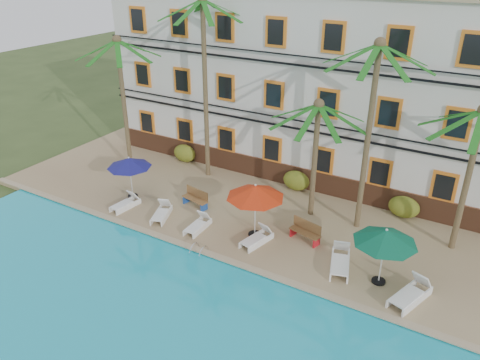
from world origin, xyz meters
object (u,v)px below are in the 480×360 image
Objects in this scene: lounger_d at (257,238)px; lounger_e at (340,261)px; umbrella_red at (255,192)px; palm_e at (473,158)px; umbrella_blue at (129,163)px; palm_c at (316,140)px; lounger_b at (162,213)px; palm_a at (122,86)px; palm_d at (371,114)px; lounger_c at (198,225)px; palm_b at (205,68)px; umbrella_green at (386,237)px; lounger_a at (126,203)px; pool_ladder at (199,252)px; lounger_f at (411,293)px; bench_right at (306,231)px; bench_left at (196,198)px.

lounger_e is at bearing 2.54° from lounger_d.
umbrella_red is at bearing 128.30° from lounger_d.
palm_e is 16.04m from umbrella_blue.
palm_c reaches higher than lounger_b.
lounger_b is (5.33, -3.64, -4.78)m from palm_a.
lounger_b is at bearing -154.43° from palm_d.
umbrella_blue is 5.28m from lounger_c.
lounger_c is (-10.55, -4.47, -4.08)m from palm_e.
lounger_d is 0.83× the size of lounger_e.
palm_b is 13.04m from umbrella_green.
pool_ladder is at bearing -13.82° from lounger_a.
bench_right is at bearing 160.37° from lounger_f.
lounger_f reaches higher than lounger_a.
lounger_d is (7.85, -0.50, -1.71)m from umbrella_blue.
pool_ladder is at bearing -147.57° from palm_e.
palm_e is 9.01m from umbrella_red.
palm_d reaches higher than lounger_e.
umbrella_blue is (2.61, -2.73, -3.07)m from palm_a.
lounger_b is 11.93m from lounger_f.
pool_ladder is at bearing -133.09° from palm_d.
palm_a reaches higher than umbrella_blue.
umbrella_green is 12.97m from lounger_a.
lounger_f is (6.80, -0.45, 0.05)m from lounger_d.
lounger_c is 1.90m from pool_ladder.
palm_a is at bearing -177.98° from palm_c.
lounger_a is 2.21m from lounger_b.
umbrella_red reaches higher than lounger_e.
lounger_f is at bearing -19.63° from bench_right.
lounger_c is at bearing -172.18° from lounger_d.
umbrella_red is 1.22× the size of lounger_f.
palm_c is 0.68× the size of palm_d.
bench_right reaches higher than pool_ladder.
umbrella_red is 7.30m from lounger_a.
umbrella_blue is 14.78m from lounger_f.
lounger_a is (0.52, -1.08, -1.72)m from umbrella_blue.
umbrella_blue reaches higher than lounger_e.
umbrella_green reaches higher than lounger_b.
palm_d is 1.33× the size of palm_e.
palm_a is at bearing 167.95° from lounger_f.
lounger_a is at bearing -153.35° from palm_c.
palm_a is 0.89× the size of palm_d.
umbrella_green is 1.49× the size of lounger_c.
lounger_f is at bearing -11.78° from lounger_e.
lounger_e is 2.94× the size of pool_ladder.
palm_e is (6.54, 0.43, 0.40)m from palm_c.
palm_e is 4.21× the size of bench_left.
lounger_a is (-12.82, -0.60, -1.87)m from umbrella_green.
bench_left is 6.11m from bench_right.
bench_left is (-1.38, 1.79, 0.22)m from lounger_c.
bench_left is at bearing 172.09° from umbrella_green.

